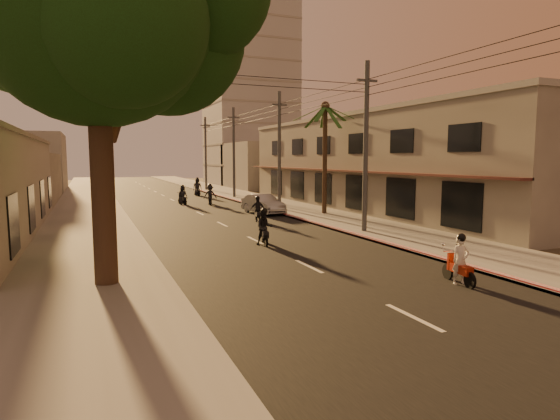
% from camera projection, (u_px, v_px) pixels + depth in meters
% --- Properties ---
extents(ground, '(160.00, 160.00, 0.00)m').
position_uv_depth(ground, '(335.00, 280.00, 15.40)').
color(ground, '#383023').
rests_on(ground, ground).
extents(road, '(10.00, 140.00, 0.02)m').
position_uv_depth(road, '(200.00, 214.00, 33.78)').
color(road, black).
rests_on(road, ground).
extents(sidewalk_right, '(5.00, 140.00, 0.12)m').
position_uv_depth(sidewalk_right, '(295.00, 209.00, 36.61)').
color(sidewalk_right, slate).
rests_on(sidewalk_right, ground).
extents(sidewalk_left, '(5.00, 140.00, 0.12)m').
position_uv_depth(sidewalk_left, '(88.00, 218.00, 30.93)').
color(sidewalk_left, slate).
rests_on(sidewalk_left, ground).
extents(curb_stripe, '(0.20, 60.00, 0.20)m').
position_uv_depth(curb_stripe, '(293.00, 217.00, 31.10)').
color(curb_stripe, red).
rests_on(curb_stripe, ground).
extents(shophouse_row, '(8.80, 34.20, 7.30)m').
position_uv_depth(shophouse_row, '(380.00, 163.00, 36.82)').
color(shophouse_row, gray).
rests_on(shophouse_row, ground).
extents(distant_tower, '(12.10, 12.10, 28.00)m').
position_uv_depth(distant_tower, '(249.00, 92.00, 71.38)').
color(distant_tower, '#B7B5B2').
rests_on(distant_tower, ground).
extents(broadleaf_tree, '(9.60, 8.70, 12.10)m').
position_uv_depth(broadleaf_tree, '(109.00, 7.00, 13.93)').
color(broadleaf_tree, black).
rests_on(broadleaf_tree, ground).
extents(palm_tree, '(5.00, 5.00, 8.20)m').
position_uv_depth(palm_tree, '(325.00, 112.00, 32.34)').
color(palm_tree, black).
rests_on(palm_tree, ground).
extents(utility_poles, '(1.20, 48.26, 9.00)m').
position_uv_depth(utility_poles, '(279.00, 124.00, 35.40)').
color(utility_poles, '#38383A').
rests_on(utility_poles, ground).
extents(filler_right, '(8.00, 14.00, 6.00)m').
position_uv_depth(filler_right, '(262.00, 166.00, 61.72)').
color(filler_right, '#A09D91').
rests_on(filler_right, ground).
extents(filler_left_near, '(8.00, 14.00, 4.40)m').
position_uv_depth(filler_left_near, '(7.00, 179.00, 41.11)').
color(filler_left_near, '#A09D91').
rests_on(filler_left_near, ground).
extents(filler_left_far, '(8.00, 14.00, 7.00)m').
position_uv_depth(filler_left_far, '(29.00, 162.00, 57.51)').
color(filler_left_far, '#A09D91').
rests_on(filler_left_far, ground).
extents(scooter_red, '(0.74, 1.67, 1.64)m').
position_uv_depth(scooter_red, '(460.00, 262.00, 14.77)').
color(scooter_red, black).
rests_on(scooter_red, ground).
extents(scooter_mid_a, '(1.05, 1.74, 1.73)m').
position_uv_depth(scooter_mid_a, '(264.00, 228.00, 21.53)').
color(scooter_mid_a, black).
rests_on(scooter_mid_a, ground).
extents(scooter_mid_b, '(1.05, 1.65, 1.64)m').
position_uv_depth(scooter_mid_b, '(258.00, 210.00, 29.45)').
color(scooter_mid_b, black).
rests_on(scooter_mid_b, ground).
extents(scooter_far_a, '(0.99, 1.74, 1.73)m').
position_uv_depth(scooter_far_a, '(183.00, 196.00, 40.16)').
color(scooter_far_a, black).
rests_on(scooter_far_a, ground).
extents(scooter_far_b, '(1.41, 1.81, 1.81)m').
position_uv_depth(scooter_far_b, '(210.00, 195.00, 40.13)').
color(scooter_far_b, black).
rests_on(scooter_far_b, ground).
extents(parked_car, '(2.74, 4.70, 1.40)m').
position_uv_depth(parked_car, '(263.00, 204.00, 33.61)').
color(parked_car, '#A7A9AF').
rests_on(parked_car, ground).
extents(scooter_far_c, '(0.97, 2.00, 1.97)m').
position_uv_depth(scooter_far_c, '(197.00, 188.00, 49.81)').
color(scooter_far_c, black).
rests_on(scooter_far_c, ground).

